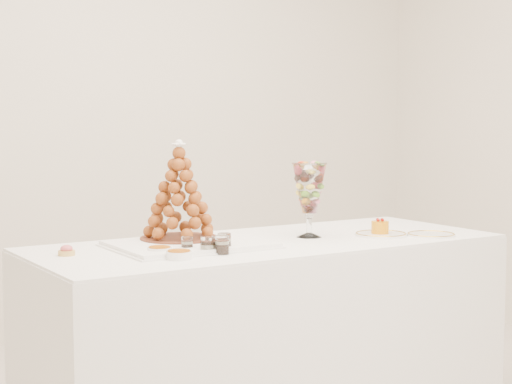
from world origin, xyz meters
TOP-DOWN VIEW (x-y plane):
  - buffet_table at (0.07, 0.21)m, footprint 2.08×0.90m
  - lace_tray at (-0.29, 0.23)m, footprint 0.62×0.47m
  - macaron_vase at (0.29, 0.23)m, footprint 0.15×0.15m
  - cake_plate at (0.60, 0.10)m, footprint 0.23×0.23m
  - spare_plate at (0.79, -0.02)m, footprint 0.22×0.22m
  - pink_tart at (-0.80, 0.28)m, footprint 0.07×0.07m
  - verrine_a at (-0.36, 0.12)m, footprint 0.05×0.05m
  - verrine_b at (-0.28, 0.05)m, footprint 0.06×0.06m
  - verrine_c at (-0.22, 0.07)m, footprint 0.06×0.06m
  - verrine_d at (-0.31, 0.03)m, footprint 0.06×0.06m
  - verrine_e at (-0.26, 0.00)m, footprint 0.07×0.07m
  - ramekin_back at (-0.48, 0.11)m, footprint 0.09×0.09m
  - ramekin_front at (-0.46, -0.02)m, footprint 0.10×0.10m
  - croquembouche at (-0.29, 0.34)m, footprint 0.34×0.34m
  - mousse_cake at (0.59, 0.10)m, footprint 0.08×0.08m

SIDE VIEW (x-z plane):
  - buffet_table at x=0.07m, z-range 0.00..0.78m
  - spare_plate at x=0.79m, z-range 0.78..0.79m
  - cake_plate at x=0.60m, z-range 0.78..0.79m
  - lace_tray at x=-0.29m, z-range 0.78..0.80m
  - ramekin_back at x=-0.48m, z-range 0.78..0.81m
  - ramekin_front at x=-0.46m, z-range 0.78..0.81m
  - pink_tart at x=-0.80m, z-range 0.78..0.82m
  - verrine_a at x=-0.36m, z-range 0.78..0.84m
  - verrine_b at x=-0.28m, z-range 0.78..0.85m
  - verrine_d at x=-0.31m, z-range 0.78..0.85m
  - verrine_c at x=-0.22m, z-range 0.78..0.85m
  - verrine_e at x=-0.26m, z-range 0.78..0.86m
  - mousse_cake at x=0.59m, z-range 0.79..0.86m
  - macaron_vase at x=0.29m, z-range 0.83..1.16m
  - croquembouche at x=-0.29m, z-range 0.80..1.21m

